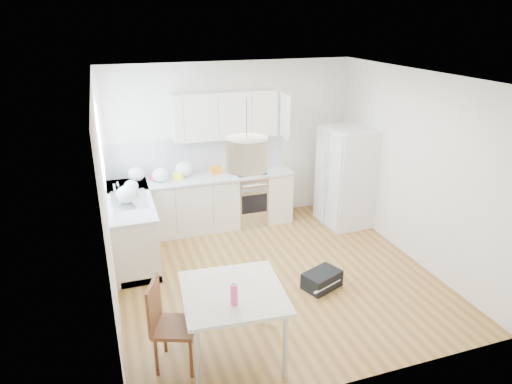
% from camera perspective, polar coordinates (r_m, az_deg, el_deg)
% --- Properties ---
extents(floor, '(4.20, 4.20, 0.00)m').
position_cam_1_polar(floor, '(6.46, 2.36, -10.29)').
color(floor, brown).
rests_on(floor, ground).
extents(ceiling, '(4.20, 4.20, 0.00)m').
position_cam_1_polar(ceiling, '(5.54, 2.80, 14.20)').
color(ceiling, white).
rests_on(ceiling, wall_back).
extents(wall_back, '(4.20, 0.00, 4.20)m').
position_cam_1_polar(wall_back, '(7.77, -3.03, 6.11)').
color(wall_back, silver).
rests_on(wall_back, floor).
extents(wall_left, '(0.00, 4.20, 4.20)m').
position_cam_1_polar(wall_left, '(5.52, -18.27, -1.46)').
color(wall_left, silver).
rests_on(wall_left, floor).
extents(wall_right, '(0.00, 4.20, 4.20)m').
position_cam_1_polar(wall_right, '(6.87, 19.16, 2.89)').
color(wall_right, silver).
rests_on(wall_right, floor).
extents(window_glassblock, '(0.02, 1.00, 1.00)m').
position_cam_1_polar(window_glassblock, '(6.49, -18.83, 5.57)').
color(window_glassblock, '#BFE0F9').
rests_on(window_glassblock, wall_left).
extents(cabinets_back, '(3.00, 0.60, 0.88)m').
position_cam_1_polar(cabinets_back, '(7.65, -6.61, -1.45)').
color(cabinets_back, silver).
rests_on(cabinets_back, floor).
extents(cabinets_left, '(0.60, 1.80, 0.88)m').
position_cam_1_polar(cabinets_left, '(6.98, -15.22, -4.44)').
color(cabinets_left, silver).
rests_on(cabinets_left, floor).
extents(counter_back, '(3.02, 0.64, 0.04)m').
position_cam_1_polar(counter_back, '(7.49, -6.76, 1.80)').
color(counter_back, silver).
rests_on(counter_back, cabinets_back).
extents(counter_left, '(0.64, 1.82, 0.04)m').
position_cam_1_polar(counter_left, '(6.80, -15.59, -0.94)').
color(counter_left, silver).
rests_on(counter_left, cabinets_left).
extents(backsplash_back, '(3.00, 0.01, 0.58)m').
position_cam_1_polar(backsplash_back, '(7.67, -7.33, 4.67)').
color(backsplash_back, white).
rests_on(backsplash_back, wall_back).
extents(backsplash_left, '(0.01, 1.80, 0.58)m').
position_cam_1_polar(backsplash_left, '(6.69, -18.35, 1.23)').
color(backsplash_left, white).
rests_on(backsplash_left, wall_left).
extents(upper_cabinets, '(1.70, 0.32, 0.75)m').
position_cam_1_polar(upper_cabinets, '(7.46, -3.89, 9.60)').
color(upper_cabinets, silver).
rests_on(upper_cabinets, wall_back).
extents(range_oven, '(0.50, 0.61, 0.88)m').
position_cam_1_polar(range_oven, '(7.84, -0.90, -0.74)').
color(range_oven, '#BABCBF').
rests_on(range_oven, floor).
extents(sink, '(0.50, 0.80, 0.16)m').
position_cam_1_polar(sink, '(6.75, -15.57, -0.97)').
color(sink, '#BABCBF').
rests_on(sink, counter_left).
extents(refrigerator, '(0.84, 0.87, 1.67)m').
position_cam_1_polar(refrigerator, '(7.83, 11.24, 1.90)').
color(refrigerator, white).
rests_on(refrigerator, floor).
extents(dining_table, '(1.09, 1.09, 0.80)m').
position_cam_1_polar(dining_table, '(4.73, -2.85, -13.17)').
color(dining_table, beige).
rests_on(dining_table, floor).
extents(dining_chair, '(0.53, 0.53, 0.97)m').
position_cam_1_polar(dining_chair, '(4.82, -9.99, -16.05)').
color(dining_chair, '#512818').
rests_on(dining_chair, floor).
extents(drink_bottle, '(0.08, 0.08, 0.25)m').
position_cam_1_polar(drink_bottle, '(4.43, -2.77, -12.48)').
color(drink_bottle, '#F2438E').
rests_on(drink_bottle, dining_table).
extents(gym_bag, '(0.57, 0.48, 0.23)m').
position_cam_1_polar(gym_bag, '(6.20, 8.23, -10.80)').
color(gym_bag, black).
rests_on(gym_bag, floor).
extents(pendant_lamp, '(0.48, 0.48, 0.31)m').
position_cam_1_polar(pendant_lamp, '(4.23, -1.15, 4.76)').
color(pendant_lamp, beige).
rests_on(pendant_lamp, ceiling).
extents(grocery_bag_a, '(0.26, 0.22, 0.24)m').
position_cam_1_polar(grocery_bag_a, '(7.42, -14.77, 2.15)').
color(grocery_bag_a, white).
rests_on(grocery_bag_a, counter_back).
extents(grocery_bag_b, '(0.25, 0.21, 0.23)m').
position_cam_1_polar(grocery_bag_b, '(7.30, -11.85, 2.07)').
color(grocery_bag_b, white).
rests_on(grocery_bag_b, counter_back).
extents(grocery_bag_c, '(0.29, 0.25, 0.26)m').
position_cam_1_polar(grocery_bag_c, '(7.47, -8.99, 2.85)').
color(grocery_bag_c, white).
rests_on(grocery_bag_c, counter_back).
extents(grocery_bag_d, '(0.21, 0.18, 0.19)m').
position_cam_1_polar(grocery_bag_d, '(6.99, -15.33, 0.70)').
color(grocery_bag_d, white).
rests_on(grocery_bag_d, counter_back).
extents(grocery_bag_e, '(0.28, 0.24, 0.25)m').
position_cam_1_polar(grocery_bag_e, '(6.60, -15.95, -0.30)').
color(grocery_bag_e, white).
rests_on(grocery_bag_e, counter_left).
extents(snack_orange, '(0.19, 0.14, 0.12)m').
position_cam_1_polar(snack_orange, '(7.58, -5.05, 2.73)').
color(snack_orange, orange).
rests_on(snack_orange, counter_back).
extents(snack_yellow, '(0.18, 0.17, 0.11)m').
position_cam_1_polar(snack_yellow, '(7.39, -9.67, 1.98)').
color(snack_yellow, yellow).
rests_on(snack_yellow, counter_back).
extents(snack_red, '(0.17, 0.15, 0.10)m').
position_cam_1_polar(snack_red, '(7.44, -12.41, 1.86)').
color(snack_red, red).
rests_on(snack_red, counter_back).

